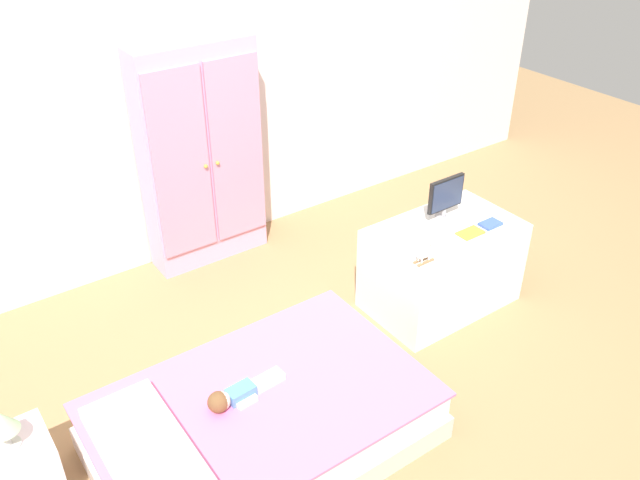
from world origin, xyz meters
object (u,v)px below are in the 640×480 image
bed (263,421)px  doll (232,396)px  nightstand (21,475)px  table_lamp (2,423)px  book_orange (470,233)px  rocking_horse_toy (426,251)px  tv_monitor (446,196)px  wardrobe (202,157)px  book_blue (490,224)px  tv_stand (442,266)px

bed → doll: (-0.11, 0.06, 0.18)m
nightstand → table_lamp: 0.31m
table_lamp → book_orange: table_lamp is taller
table_lamp → rocking_horse_toy: 2.11m
tv_monitor → book_orange: 0.26m
wardrobe → book_blue: bearing=-51.7°
doll → tv_stand: 1.58m
bed → doll: size_ratio=3.81×
doll → rocking_horse_toy: (1.22, 0.08, 0.27)m
doll → book_blue: size_ratio=3.18×
tv_monitor → book_blue: (0.16, -0.21, -0.14)m
nightstand → table_lamp: bearing=-90.0°
nightstand → tv_monitor: 2.55m
doll → book_blue: 1.80m
tv_monitor → book_orange: (-0.00, -0.21, -0.14)m
tv_stand → wardrobe: bearing=124.5°
book_orange → book_blue: size_ratio=1.22×
tv_stand → tv_monitor: (0.07, 0.09, 0.41)m
bed → book_blue: book_blue is taller
table_lamp → tv_stand: 2.44m
bed → doll: doll is taller
bed → book_blue: bearing=6.9°
tv_stand → rocking_horse_toy: 0.50m
table_lamp → wardrobe: bearing=39.9°
tv_stand → bed: bearing=-167.3°
tv_stand → tv_monitor: bearing=53.5°
doll → rocking_horse_toy: size_ratio=2.97×
nightstand → book_orange: 2.52m
bed → wardrobe: (0.56, 1.61, 0.58)m
wardrobe → rocking_horse_toy: size_ratio=10.95×
table_lamp → book_blue: bearing=-2.3°
doll → book_blue: bearing=4.7°
doll → tv_stand: tv_stand is taller
bed → doll: 0.22m
table_lamp → book_orange: (2.50, -0.11, 0.05)m
bed → tv_monitor: (1.50, 0.41, 0.53)m
table_lamp → rocking_horse_toy: bearing=-4.6°
book_orange → bed: bearing=-172.4°
tv_stand → rocking_horse_toy: rocking_horse_toy is taller
doll → tv_stand: bearing=9.7°
nightstand → book_orange: book_orange is taller
nightstand → table_lamp: size_ratio=1.85×
bed → nightstand: bearing=162.8°
doll → wardrobe: wardrobe is taller
nightstand → bed: bearing=-17.2°
doll → tv_stand: (1.55, 0.27, -0.06)m
nightstand → book_blue: 2.69m
doll → rocking_horse_toy: 1.25m
wardrobe → book_blue: (1.11, -1.40, -0.19)m
table_lamp → book_blue: 2.66m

